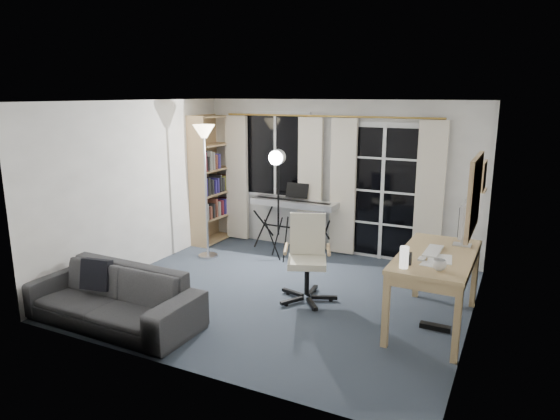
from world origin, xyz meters
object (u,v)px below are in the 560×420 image
at_px(monitor, 464,219).
at_px(mug, 439,264).
at_px(bookshelf, 211,182).
at_px(torchiere_lamp, 205,152).
at_px(office_chair, 307,249).
at_px(keyboard_piano, 294,204).
at_px(studio_light, 277,170).
at_px(sofa, 109,288).
at_px(desk, 436,263).

xyz_separation_m(monitor, mug, (-0.10, -0.95, -0.24)).
relative_size(bookshelf, torchiere_lamp, 1.05).
bearing_deg(monitor, bookshelf, 164.31).
bearing_deg(office_chair, keyboard_piano, 97.53).
distance_m(bookshelf, office_chair, 2.95).
xyz_separation_m(studio_light, office_chair, (0.96, -1.09, -0.77)).
bearing_deg(mug, monitor, 84.22).
xyz_separation_m(monitor, sofa, (-3.41, -1.97, -0.72)).
distance_m(office_chair, desk, 1.56).
bearing_deg(torchiere_lamp, studio_light, 17.68).
bearing_deg(studio_light, desk, -33.58).
distance_m(torchiere_lamp, office_chair, 2.37).
height_order(keyboard_piano, studio_light, studio_light).
xyz_separation_m(torchiere_lamp, keyboard_piano, (1.08, 0.86, -0.87)).
bearing_deg(studio_light, monitor, -23.51).
distance_m(office_chair, mug, 1.78).
xyz_separation_m(keyboard_piano, office_chair, (0.93, -1.62, -0.16)).
bearing_deg(torchiere_lamp, monitor, -6.36).
height_order(studio_light, office_chair, studio_light).
bearing_deg(torchiere_lamp, mug, -20.54).
xyz_separation_m(torchiere_lamp, studio_light, (1.04, 0.33, -0.26)).
distance_m(studio_light, mug, 3.15).
height_order(keyboard_piano, mug, keyboard_piano).
height_order(torchiere_lamp, sofa, torchiere_lamp).
bearing_deg(monitor, desk, -112.82).
distance_m(bookshelf, monitor, 4.38).
bearing_deg(keyboard_piano, sofa, -101.67).
relative_size(bookshelf, office_chair, 2.04).
xyz_separation_m(studio_light, desk, (2.51, -1.20, -0.67)).
distance_m(bookshelf, sofa, 3.36).
bearing_deg(studio_light, torchiere_lamp, -170.30).
relative_size(keyboard_piano, office_chair, 1.35).
xyz_separation_m(studio_light, monitor, (2.70, -0.75, -0.26)).
relative_size(bookshelf, keyboard_piano, 1.51).
height_order(office_chair, monitor, monitor).
distance_m(torchiere_lamp, sofa, 2.71).
distance_m(keyboard_piano, studio_light, 0.81).
bearing_deg(bookshelf, desk, -22.62).
bearing_deg(mug, torchiere_lamp, 159.46).
xyz_separation_m(bookshelf, office_chair, (2.46, -1.58, -0.40)).
bearing_deg(bookshelf, office_chair, -32.46).
distance_m(studio_light, desk, 2.86).
relative_size(bookshelf, studio_light, 1.24).
bearing_deg(sofa, torchiere_lamp, 99.01).
height_order(keyboard_piano, sofa, keyboard_piano).
height_order(torchiere_lamp, mug, torchiere_lamp).
height_order(studio_light, desk, studio_light).
bearing_deg(keyboard_piano, bookshelf, -177.34).
bearing_deg(torchiere_lamp, keyboard_piano, 38.74).
bearing_deg(torchiere_lamp, office_chair, -20.73).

